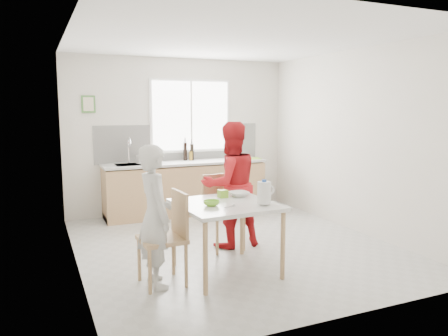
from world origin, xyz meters
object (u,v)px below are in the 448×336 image
object	(u,v)px
person_white	(155,216)
person_red	(230,185)
chair_far	(222,208)
wine_bottle_b	(192,152)
wine_bottle_a	(185,151)
bowl_white	(239,194)
dining_table	(226,210)
bowl_green	(211,203)
chair_left	(168,233)
milk_jug	(264,192)

from	to	relation	value
person_white	person_red	size ratio (longest dim) A/B	0.89
chair_far	person_white	size ratio (longest dim) A/B	0.65
person_white	wine_bottle_b	bearing A→B (deg)	-28.98
person_white	person_red	bearing A→B (deg)	-57.63
person_red	wine_bottle_a	bearing A→B (deg)	-95.25
bowl_white	wine_bottle_b	bearing A→B (deg)	82.49
dining_table	wine_bottle_a	distance (m)	3.04
chair_far	person_red	bearing A→B (deg)	-0.12
bowl_green	person_red	bearing A→B (deg)	54.96
chair_far	wine_bottle_b	world-z (taller)	wine_bottle_b
chair_left	wine_bottle_a	distance (m)	3.28
wine_bottle_a	wine_bottle_b	xyz separation A→B (m)	(0.11, -0.04, -0.01)
person_red	bowl_green	xyz separation A→B (m)	(-0.64, -0.91, -0.01)
milk_jug	wine_bottle_b	bearing A→B (deg)	81.75
dining_table	bowl_green	size ratio (longest dim) A/B	6.06
person_red	wine_bottle_a	world-z (taller)	person_red
chair_far	wine_bottle_a	size ratio (longest dim) A/B	3.03
dining_table	milk_jug	size ratio (longest dim) A/B	4.17
bowl_white	wine_bottle_a	world-z (taller)	wine_bottle_a
person_white	chair_far	bearing A→B (deg)	-54.83
dining_table	wine_bottle_b	size ratio (longest dim) A/B	3.62
chair_far	bowl_white	xyz separation A→B (m)	(-0.02, -0.58, 0.29)
bowl_white	wine_bottle_b	world-z (taller)	wine_bottle_b
dining_table	chair_left	bearing A→B (deg)	-177.13
dining_table	bowl_green	xyz separation A→B (m)	(-0.20, -0.06, 0.11)
chair_far	person_red	size ratio (longest dim) A/B	0.58
person_white	bowl_white	bearing A→B (deg)	-77.40
dining_table	bowl_white	bearing A→B (deg)	42.68
wine_bottle_a	chair_far	bearing A→B (deg)	-95.85
dining_table	bowl_white	xyz separation A→B (m)	(0.29, 0.26, 0.11)
dining_table	wine_bottle_b	bearing A→B (deg)	77.71
chair_far	milk_jug	xyz separation A→B (m)	(0.03, -1.10, 0.41)
person_white	wine_bottle_b	size ratio (longest dim) A/B	4.94
person_red	wine_bottle_a	xyz separation A→B (m)	(0.09, 2.12, 0.25)
chair_left	dining_table	bearing A→B (deg)	90.00
chair_far	bowl_white	distance (m)	0.65
chair_left	bowl_green	bearing A→B (deg)	84.00
wine_bottle_b	person_red	bearing A→B (deg)	-95.48
chair_far	milk_jug	bearing A→B (deg)	-91.35
bowl_white	wine_bottle_b	xyz separation A→B (m)	(0.35, 2.66, 0.24)
bowl_white	wine_bottle_a	distance (m)	2.73
dining_table	person_red	xyz separation A→B (m)	(0.44, 0.85, 0.12)
dining_table	wine_bottle_a	size ratio (longest dim) A/B	3.40
chair_far	person_red	distance (m)	0.33
chair_left	wine_bottle_a	world-z (taller)	wine_bottle_a
wine_bottle_a	wine_bottle_b	size ratio (longest dim) A/B	1.07
milk_jug	person_red	bearing A→B (deg)	81.94
dining_table	bowl_white	distance (m)	0.41
person_red	bowl_green	size ratio (longest dim) A/B	9.28
chair_left	milk_jug	distance (m)	1.11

